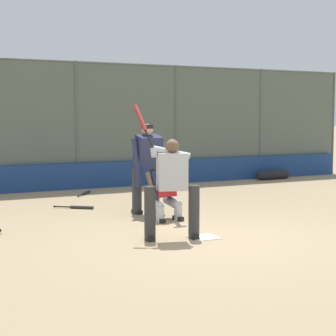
{
  "coord_description": "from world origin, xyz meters",
  "views": [
    {
      "loc": [
        4.45,
        7.71,
        1.95
      ],
      "look_at": [
        0.15,
        -1.0,
        1.05
      ],
      "focal_mm": 60.0,
      "sensor_mm": 36.0,
      "label": 1
    }
  ],
  "objects": [
    {
      "name": "ground_plane",
      "position": [
        0.0,
        0.0,
        0.0
      ],
      "size": [
        160.0,
        160.0,
        0.0
      ],
      "primitive_type": "plane",
      "color": "tan"
    },
    {
      "name": "home_plate_marker",
      "position": [
        0.0,
        0.0,
        0.01
      ],
      "size": [
        0.43,
        0.43,
        0.01
      ],
      "primitive_type": "cube",
      "color": "white",
      "rests_on": "ground_plane"
    },
    {
      "name": "backstop_fence",
      "position": [
        0.0,
        -6.86,
        1.8
      ],
      "size": [
        17.98,
        0.08,
        3.41
      ],
      "color": "#515651",
      "rests_on": "ground_plane"
    },
    {
      "name": "padding_wall",
      "position": [
        0.0,
        -6.76,
        0.35
      ],
      "size": [
        17.55,
        0.18,
        0.7
      ],
      "primitive_type": "cube",
      "color": "navy",
      "rests_on": "ground_plane"
    },
    {
      "name": "batter_at_plate",
      "position": [
        0.52,
        -0.13,
        0.87
      ],
      "size": [
        0.88,
        0.81,
        2.14
      ],
      "rotation": [
        0.0,
        0.0,
        -0.26
      ],
      "color": "#333333",
      "rests_on": "ground_plane"
    },
    {
      "name": "catcher_behind_plate",
      "position": [
        -0.1,
        -1.66,
        0.6
      ],
      "size": [
        0.63,
        0.74,
        1.16
      ],
      "rotation": [
        0.0,
        0.0,
        0.1
      ],
      "color": "#B7B7BC",
      "rests_on": "ground_plane"
    },
    {
      "name": "umpire_home",
      "position": [
        -0.11,
        -2.49,
        0.97
      ],
      "size": [
        0.73,
        0.49,
        1.8
      ],
      "rotation": [
        0.0,
        0.0,
        0.12
      ],
      "color": "#333333",
      "rests_on": "ground_plane"
    },
    {
      "name": "spare_bat_third_base_side",
      "position": [
        0.15,
        -5.68,
        0.03
      ],
      "size": [
        0.57,
        0.75,
        0.07
      ],
      "rotation": [
        0.0,
        0.0,
        4.08
      ],
      "color": "black",
      "rests_on": "ground_plane"
    },
    {
      "name": "spare_bat_first_base_side",
      "position": [
        0.96,
        -3.62,
        0.03
      ],
      "size": [
        0.73,
        0.58,
        0.07
      ],
      "rotation": [
        0.0,
        0.0,
        2.48
      ],
      "color": "black",
      "rests_on": "ground_plane"
    },
    {
      "name": "equipment_bag_dugout_side",
      "position": [
        -6.07,
        -6.3,
        0.14
      ],
      "size": [
        1.2,
        0.29,
        0.29
      ],
      "color": "black",
      "rests_on": "ground_plane"
    }
  ]
}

